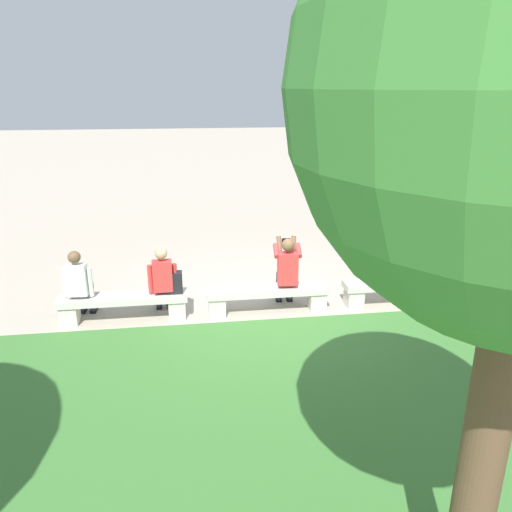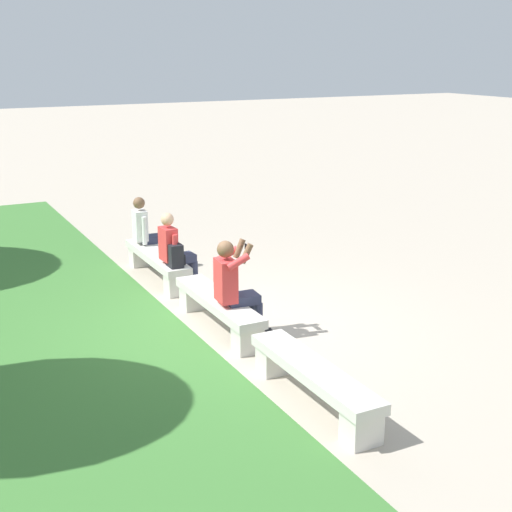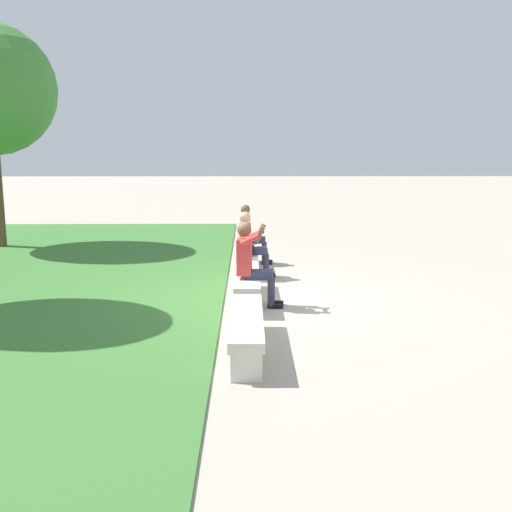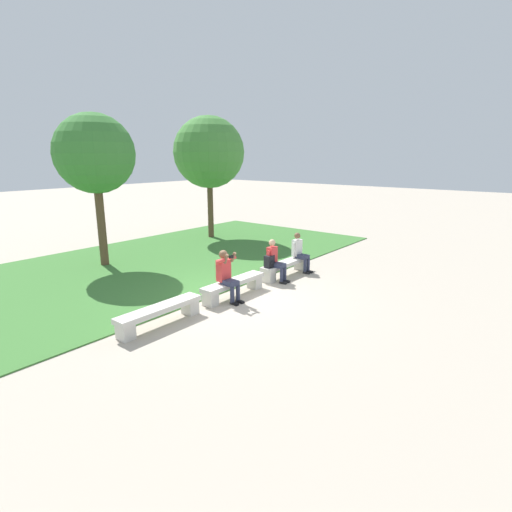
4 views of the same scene
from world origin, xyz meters
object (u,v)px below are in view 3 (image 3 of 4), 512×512
(person_distant, at_px, (251,242))
(person_photographer, at_px, (252,260))
(bench_main, at_px, (247,327))
(bench_mid, at_px, (247,255))
(backpack, at_px, (247,246))
(bench_near, at_px, (247,282))
(person_companion, at_px, (251,232))

(person_distant, bearing_deg, person_photographer, -179.70)
(bench_main, relative_size, bench_mid, 1.00)
(bench_main, height_order, backpack, backpack)
(bench_mid, height_order, person_distant, person_distant)
(bench_near, xyz_separation_m, bench_mid, (2.43, 0.00, 0.00))
(bench_main, relative_size, person_distant, 1.68)
(bench_main, relative_size, backpack, 4.95)
(backpack, bearing_deg, person_companion, -2.49)
(bench_mid, height_order, person_companion, person_companion)
(bench_main, xyz_separation_m, person_photographer, (2.09, -0.08, 0.43))
(person_companion, bearing_deg, bench_near, 178.78)
(bench_near, bearing_deg, backpack, 0.00)
(person_photographer, relative_size, person_companion, 1.05)
(bench_near, height_order, bench_mid, same)
(bench_mid, bearing_deg, backpack, 180.00)
(bench_mid, xyz_separation_m, person_companion, (0.68, -0.07, 0.37))
(person_photographer, distance_m, person_distant, 2.12)
(person_photographer, distance_m, backpack, 1.94)
(backpack, bearing_deg, bench_near, -180.00)
(backpack, bearing_deg, person_distant, -19.83)
(person_distant, distance_m, backpack, 0.20)
(bench_main, bearing_deg, bench_mid, 0.00)
(person_distant, height_order, person_companion, same)
(bench_near, distance_m, person_distant, 1.81)
(bench_near, height_order, person_photographer, person_photographer)
(person_companion, bearing_deg, bench_mid, 174.44)
(person_distant, distance_m, person_companion, 1.34)
(person_photographer, distance_m, person_companion, 3.46)
(bench_mid, relative_size, backpack, 4.95)
(bench_main, bearing_deg, person_photographer, -2.12)
(person_distant, bearing_deg, bench_near, 177.85)
(bench_near, xyz_separation_m, backpack, (1.59, 0.00, 0.32))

